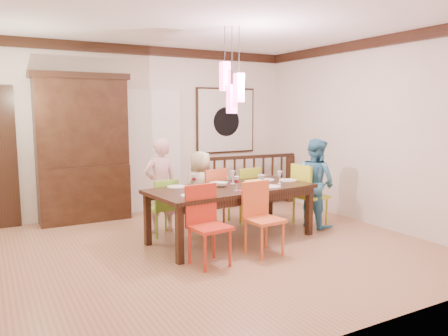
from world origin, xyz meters
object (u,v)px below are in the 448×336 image
china_hutch (83,148)px  person_far_mid (201,189)px  person_end_right (315,183)px  dining_table (232,192)px  person_far_left (160,185)px  chair_end_right (311,191)px  balustrade (249,180)px  chair_far_left (161,203)px

china_hutch → person_far_mid: bearing=-37.8°
person_end_right → dining_table: bearing=84.0°
china_hutch → person_far_left: china_hutch is taller
china_hutch → person_far_mid: 2.03m
chair_end_right → balustrade: size_ratio=0.50×
china_hutch → person_end_right: size_ratio=1.74×
dining_table → person_far_left: size_ratio=1.72×
chair_end_right → person_end_right: (0.07, -0.03, 0.13)m
balustrade → person_far_left: size_ratio=1.41×
balustrade → person_end_right: person_end_right is taller
person_far_left → person_end_right: 2.38m
balustrade → china_hutch: bearing=176.9°
chair_far_left → person_end_right: (2.28, -0.68, 0.21)m
chair_far_left → person_far_mid: (0.73, 0.20, 0.11)m
person_far_left → person_far_mid: 0.68m
balustrade → person_far_mid: person_far_mid is taller
chair_far_left → chair_end_right: bearing=156.7°
balustrade → person_far_left: (-2.09, -0.85, 0.20)m
balustrade → person_far_mid: bearing=-145.8°
chair_far_left → person_end_right: person_end_right is taller
dining_table → person_far_left: bearing=122.7°
balustrade → person_far_left: bearing=-154.3°
balustrade → person_end_right: size_ratio=1.43×
person_far_mid → person_end_right: 1.79m
china_hutch → chair_end_right: bearing=-34.1°
dining_table → china_hutch: china_hutch is taller
person_far_left → person_far_mid: person_far_left is taller
chair_far_left → chair_end_right: size_ratio=0.85×
dining_table → balustrade: size_ratio=1.22×
person_far_left → dining_table: bearing=126.4°
china_hutch → person_far_mid: china_hutch is taller
china_hutch → person_end_right: china_hutch is taller
chair_end_right → balustrade: chair_end_right is taller
dining_table → chair_far_left: (-0.77, 0.70, -0.20)m
chair_far_left → person_far_mid: 0.77m
person_far_mid → person_end_right: bearing=143.2°
chair_end_right → china_hutch: bearing=53.3°
chair_far_left → balustrade: bearing=-161.0°
chair_far_left → person_far_left: (0.07, 0.19, 0.22)m
chair_end_right → person_far_left: bearing=65.9°
person_far_mid → person_end_right: (1.55, -0.88, 0.10)m
person_far_mid → china_hutch: bearing=-44.9°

